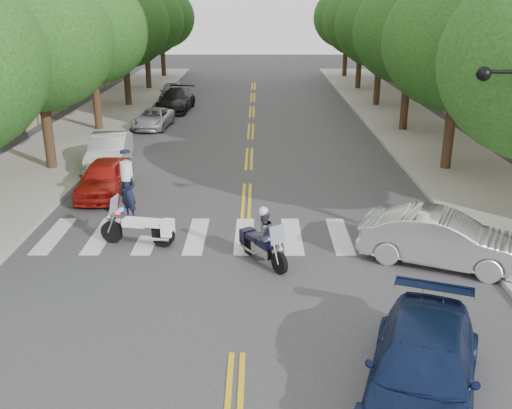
{
  "coord_description": "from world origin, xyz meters",
  "views": [
    {
      "loc": [
        0.46,
        -10.54,
        7.27
      ],
      "look_at": [
        0.38,
        5.92,
        1.3
      ],
      "focal_mm": 40.0,
      "sensor_mm": 36.0,
      "label": 1
    }
  ],
  "objects_px": {
    "motorcycle_police": "(262,238)",
    "motorcycle_parked": "(144,229)",
    "officer_standing": "(128,192)",
    "convertible": "(442,239)",
    "sedan_blue": "(422,370)"
  },
  "relations": [
    {
      "from": "motorcycle_police",
      "to": "motorcycle_parked",
      "type": "height_order",
      "value": "motorcycle_police"
    },
    {
      "from": "motorcycle_police",
      "to": "officer_standing",
      "type": "bearing_deg",
      "value": -70.85
    },
    {
      "from": "motorcycle_parked",
      "to": "officer_standing",
      "type": "xyz_separation_m",
      "value": [
        -0.93,
        2.23,
        0.45
      ]
    },
    {
      "from": "motorcycle_police",
      "to": "motorcycle_parked",
      "type": "xyz_separation_m",
      "value": [
        -3.68,
        1.25,
        -0.24
      ]
    },
    {
      "from": "motorcycle_parked",
      "to": "officer_standing",
      "type": "bearing_deg",
      "value": 33.08
    },
    {
      "from": "motorcycle_parked",
      "to": "convertible",
      "type": "distance_m",
      "value": 8.93
    },
    {
      "from": "motorcycle_police",
      "to": "officer_standing",
      "type": "distance_m",
      "value": 5.78
    },
    {
      "from": "motorcycle_parked",
      "to": "convertible",
      "type": "height_order",
      "value": "motorcycle_parked"
    },
    {
      "from": "officer_standing",
      "to": "convertible",
      "type": "xyz_separation_m",
      "value": [
        9.77,
        -3.52,
        -0.22
      ]
    },
    {
      "from": "officer_standing",
      "to": "convertible",
      "type": "bearing_deg",
      "value": 18.26
    },
    {
      "from": "motorcycle_parked",
      "to": "motorcycle_police",
      "type": "bearing_deg",
      "value": -98.34
    },
    {
      "from": "convertible",
      "to": "sedan_blue",
      "type": "bearing_deg",
      "value": -176.71
    },
    {
      "from": "convertible",
      "to": "sedan_blue",
      "type": "distance_m",
      "value": 6.44
    },
    {
      "from": "motorcycle_police",
      "to": "motorcycle_parked",
      "type": "bearing_deg",
      "value": -52.55
    },
    {
      "from": "motorcycle_police",
      "to": "officer_standing",
      "type": "relative_size",
      "value": 0.96
    }
  ]
}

